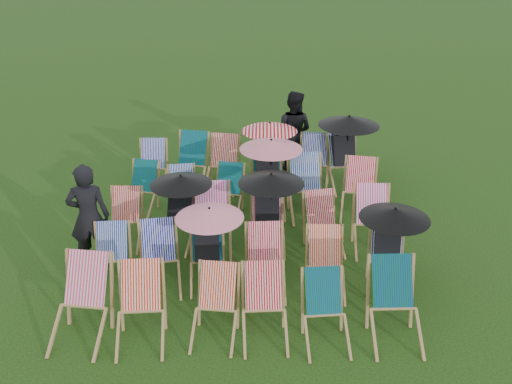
{
  "coord_description": "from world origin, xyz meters",
  "views": [
    {
      "loc": [
        0.32,
        -8.04,
        4.93
      ],
      "look_at": [
        0.19,
        0.22,
        0.9
      ],
      "focal_mm": 40.0,
      "sensor_mm": 36.0,
      "label": 1
    }
  ],
  "objects_px": {
    "deckchair_0": "(80,304)",
    "deckchair_29": "(346,151)",
    "deckchair_5": "(396,306)",
    "person_rear": "(293,131)",
    "person_left": "(89,217)"
  },
  "relations": [
    {
      "from": "deckchair_0",
      "to": "deckchair_29",
      "type": "height_order",
      "value": "deckchair_29"
    },
    {
      "from": "deckchair_5",
      "to": "deckchair_29",
      "type": "distance_m",
      "value": 4.62
    },
    {
      "from": "deckchair_5",
      "to": "person_left",
      "type": "distance_m",
      "value": 4.61
    },
    {
      "from": "deckchair_5",
      "to": "person_rear",
      "type": "xyz_separation_m",
      "value": [
        -1.07,
        5.46,
        0.36
      ]
    },
    {
      "from": "deckchair_29",
      "to": "person_rear",
      "type": "bearing_deg",
      "value": 130.86
    },
    {
      "from": "deckchair_5",
      "to": "deckchair_29",
      "type": "bearing_deg",
      "value": 88.28
    },
    {
      "from": "deckchair_0",
      "to": "deckchair_5",
      "type": "height_order",
      "value": "deckchair_0"
    },
    {
      "from": "person_rear",
      "to": "deckchair_5",
      "type": "bearing_deg",
      "value": 123.45
    },
    {
      "from": "deckchair_5",
      "to": "person_rear",
      "type": "relative_size",
      "value": 0.58
    },
    {
      "from": "deckchair_29",
      "to": "person_left",
      "type": "xyz_separation_m",
      "value": [
        -4.24,
        -2.99,
        0.1
      ]
    },
    {
      "from": "deckchair_29",
      "to": "person_rear",
      "type": "relative_size",
      "value": 0.83
    },
    {
      "from": "deckchair_29",
      "to": "person_left",
      "type": "height_order",
      "value": "person_left"
    },
    {
      "from": "deckchair_0",
      "to": "person_rear",
      "type": "bearing_deg",
      "value": 68.62
    },
    {
      "from": "deckchair_0",
      "to": "person_rear",
      "type": "height_order",
      "value": "person_rear"
    },
    {
      "from": "deckchair_5",
      "to": "person_rear",
      "type": "height_order",
      "value": "person_rear"
    }
  ]
}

